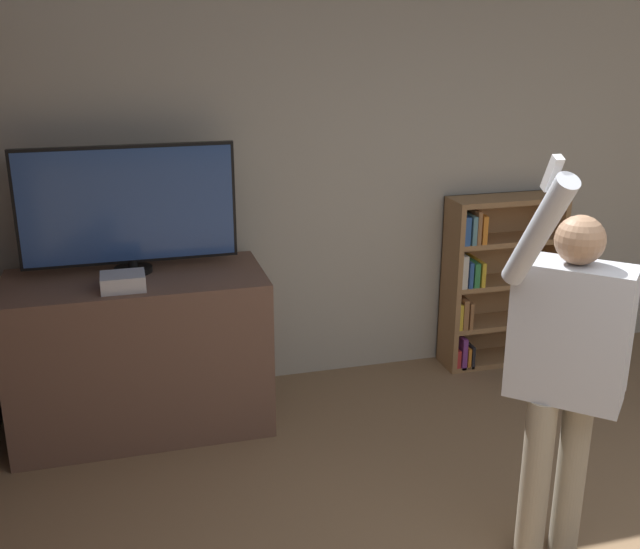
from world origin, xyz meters
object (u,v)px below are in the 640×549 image
Objects in this scene: game_console at (123,282)px; person at (567,361)px; bookshelf at (492,281)px; television at (128,208)px.

person is (1.78, -1.50, -0.02)m from game_console.
bookshelf is 2.15m from person.
person is (-0.73, -1.99, 0.36)m from bookshelf.
bookshelf is (2.44, 0.19, -0.72)m from television.
television is at bearing 177.42° from person.
person is at bearing -110.07° from bookshelf.
person reaches higher than television.
person reaches higher than bookshelf.
television is 0.65× the size of person.
game_console is at bearing -169.03° from bookshelf.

